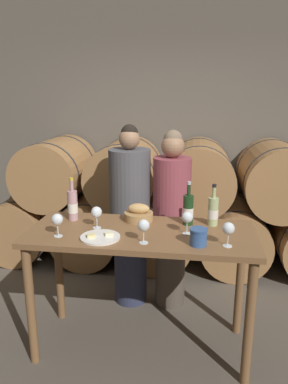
{
  "coord_description": "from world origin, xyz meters",
  "views": [
    {
      "loc": [
        0.36,
        -2.44,
        1.92
      ],
      "look_at": [
        0.0,
        0.14,
        1.19
      ],
      "focal_mm": 35.0,
      "sensor_mm": 36.0,
      "label": 1
    }
  ],
  "objects_px": {
    "tasting_table": "(141,249)",
    "wine_glass_center": "(144,226)",
    "wine_glass_left": "(96,213)",
    "wine_glass_far_right": "(228,229)",
    "wine_glass_far_left": "(57,220)",
    "cheese_plate": "(100,237)",
    "person_left": "(130,217)",
    "wine_glass_right": "(187,218)",
    "wine_bottle_white": "(213,211)",
    "wine_bottle_rose": "(73,205)",
    "blue_crock": "(198,236)",
    "wine_bottle_red": "(188,210)",
    "bread_basket": "(139,214)",
    "person_right": "(171,220)"
  },
  "relations": [
    {
      "from": "tasting_table",
      "to": "wine_glass_center",
      "type": "bearing_deg",
      "value": -77.61
    },
    {
      "from": "wine_glass_left",
      "to": "wine_glass_far_right",
      "type": "xyz_separation_m",
      "value": [
        0.91,
        -0.2,
        0.0
      ]
    },
    {
      "from": "wine_glass_far_left",
      "to": "tasting_table",
      "type": "bearing_deg",
      "value": 17.48
    },
    {
      "from": "cheese_plate",
      "to": "person_left",
      "type": "bearing_deg",
      "value": 85.72
    },
    {
      "from": "wine_glass_right",
      "to": "wine_bottle_white",
      "type": "bearing_deg",
      "value": 47.71
    },
    {
      "from": "cheese_plate",
      "to": "wine_glass_far_right",
      "type": "distance_m",
      "value": 0.85
    },
    {
      "from": "wine_bottle_rose",
      "to": "wine_glass_left",
      "type": "bearing_deg",
      "value": -33.6
    },
    {
      "from": "tasting_table",
      "to": "wine_glass_right",
      "type": "xyz_separation_m",
      "value": [
        0.32,
        -0.01,
        0.26
      ]
    },
    {
      "from": "tasting_table",
      "to": "wine_glass_right",
      "type": "distance_m",
      "value": 0.41
    },
    {
      "from": "blue_crock",
      "to": "wine_glass_right",
      "type": "relative_size",
      "value": 0.73
    },
    {
      "from": "person_left",
      "to": "wine_bottle_red",
      "type": "relative_size",
      "value": 4.99
    },
    {
      "from": "wine_bottle_white",
      "to": "cheese_plate",
      "type": "height_order",
      "value": "wine_bottle_white"
    },
    {
      "from": "bread_basket",
      "to": "wine_glass_far_left",
      "type": "relative_size",
      "value": 1.36
    },
    {
      "from": "wine_glass_left",
      "to": "wine_glass_far_right",
      "type": "height_order",
      "value": "same"
    },
    {
      "from": "wine_bottle_white",
      "to": "wine_bottle_rose",
      "type": "xyz_separation_m",
      "value": [
        -1.05,
        -0.03,
        0.01
      ]
    },
    {
      "from": "tasting_table",
      "to": "cheese_plate",
      "type": "height_order",
      "value": "cheese_plate"
    },
    {
      "from": "person_right",
      "to": "wine_bottle_white",
      "type": "bearing_deg",
      "value": -53.34
    },
    {
      "from": "person_right",
      "to": "wine_glass_right",
      "type": "distance_m",
      "value": 0.71
    },
    {
      "from": "tasting_table",
      "to": "wine_glass_far_left",
      "type": "bearing_deg",
      "value": -162.52
    },
    {
      "from": "person_left",
      "to": "wine_glass_far_right",
      "type": "bearing_deg",
      "value": -46.64
    },
    {
      "from": "tasting_table",
      "to": "wine_glass_left",
      "type": "relative_size",
      "value": 9.94
    },
    {
      "from": "person_left",
      "to": "wine_glass_far_right",
      "type": "height_order",
      "value": "person_left"
    },
    {
      "from": "wine_bottle_white",
      "to": "wine_glass_center",
      "type": "height_order",
      "value": "wine_bottle_white"
    },
    {
      "from": "wine_glass_far_left",
      "to": "wine_glass_left",
      "type": "bearing_deg",
      "value": 40.42
    },
    {
      "from": "person_right",
      "to": "wine_glass_left",
      "type": "relative_size",
      "value": 9.86
    },
    {
      "from": "tasting_table",
      "to": "bread_basket",
      "type": "bearing_deg",
      "value": 103.47
    },
    {
      "from": "cheese_plate",
      "to": "wine_bottle_white",
      "type": "bearing_deg",
      "value": 25.53
    },
    {
      "from": "person_right",
      "to": "wine_glass_right",
      "type": "xyz_separation_m",
      "value": [
        0.15,
        -0.65,
        0.25
      ]
    },
    {
      "from": "person_right",
      "to": "wine_glass_left",
      "type": "distance_m",
      "value": 0.84
    },
    {
      "from": "wine_bottle_rose",
      "to": "wine_glass_far_right",
      "type": "xyz_separation_m",
      "value": [
        1.14,
        -0.35,
        0.0
      ]
    },
    {
      "from": "person_right",
      "to": "wine_bottle_red",
      "type": "distance_m",
      "value": 0.54
    },
    {
      "from": "person_left",
      "to": "bread_basket",
      "type": "height_order",
      "value": "person_left"
    },
    {
      "from": "person_left",
      "to": "wine_glass_left",
      "type": "height_order",
      "value": "person_left"
    },
    {
      "from": "tasting_table",
      "to": "blue_crock",
      "type": "bearing_deg",
      "value": -25.62
    },
    {
      "from": "wine_bottle_white",
      "to": "blue_crock",
      "type": "xyz_separation_m",
      "value": [
        -0.1,
        -0.39,
        -0.05
      ]
    },
    {
      "from": "wine_glass_center",
      "to": "wine_glass_right",
      "type": "xyz_separation_m",
      "value": [
        0.27,
        0.2,
        0.0
      ]
    },
    {
      "from": "tasting_table",
      "to": "wine_glass_far_right",
      "type": "distance_m",
      "value": 0.66
    },
    {
      "from": "person_left",
      "to": "wine_glass_left",
      "type": "relative_size",
      "value": 10.11
    },
    {
      "from": "wine_bottle_white",
      "to": "cheese_plate",
      "type": "bearing_deg",
      "value": -154.47
    },
    {
      "from": "wine_glass_right",
      "to": "wine_glass_center",
      "type": "bearing_deg",
      "value": -143.97
    },
    {
      "from": "wine_bottle_white",
      "to": "wine_glass_far_right",
      "type": "distance_m",
      "value": 0.39
    },
    {
      "from": "wine_bottle_rose",
      "to": "wine_glass_center",
      "type": "relative_size",
      "value": 2.05
    },
    {
      "from": "wine_glass_far_left",
      "to": "wine_bottle_red",
      "type": "bearing_deg",
      "value": 22.35
    },
    {
      "from": "wine_bottle_white",
      "to": "wine_glass_far_right",
      "type": "relative_size",
      "value": 1.93
    },
    {
      "from": "blue_crock",
      "to": "wine_glass_right",
      "type": "bearing_deg",
      "value": 113.12
    },
    {
      "from": "wine_bottle_red",
      "to": "wine_glass_right",
      "type": "relative_size",
      "value": 2.02
    },
    {
      "from": "wine_glass_far_left",
      "to": "wine_glass_far_right",
      "type": "height_order",
      "value": "same"
    },
    {
      "from": "bread_basket",
      "to": "wine_glass_right",
      "type": "distance_m",
      "value": 0.44
    },
    {
      "from": "wine_glass_right",
      "to": "wine_glass_far_right",
      "type": "relative_size",
      "value": 1.0
    },
    {
      "from": "wine_glass_far_right",
      "to": "bread_basket",
      "type": "bearing_deg",
      "value": 147.62
    }
  ]
}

